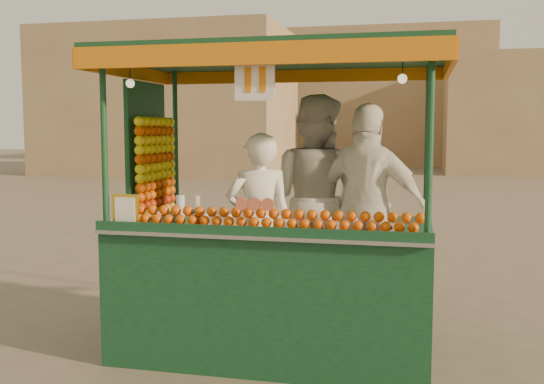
% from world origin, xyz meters
% --- Properties ---
extents(ground, '(90.00, 90.00, 0.00)m').
position_xyz_m(ground, '(0.00, 0.00, 0.00)').
color(ground, brown).
rests_on(ground, ground).
extents(building_left, '(10.00, 6.00, 6.00)m').
position_xyz_m(building_left, '(-9.00, 20.00, 3.00)').
color(building_left, '#A2875C').
rests_on(building_left, ground).
extents(building_center, '(14.00, 7.00, 7.00)m').
position_xyz_m(building_center, '(-2.00, 30.00, 3.50)').
color(building_center, '#A2875C').
rests_on(building_center, ground).
extents(juice_cart, '(2.85, 1.85, 2.59)m').
position_xyz_m(juice_cart, '(0.19, -0.21, 0.84)').
color(juice_cart, '#0E341D').
rests_on(juice_cart, ground).
extents(vendor_left, '(0.68, 0.56, 1.60)m').
position_xyz_m(vendor_left, '(0.10, -0.13, 1.10)').
color(vendor_left, white).
rests_on(vendor_left, ground).
extents(vendor_middle, '(1.14, 1.01, 1.94)m').
position_xyz_m(vendor_middle, '(0.50, 0.41, 1.27)').
color(vendor_middle, beige).
rests_on(vendor_middle, ground).
extents(vendor_right, '(1.17, 0.74, 1.85)m').
position_xyz_m(vendor_right, '(1.02, 0.16, 1.23)').
color(vendor_right, white).
rests_on(vendor_right, ground).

